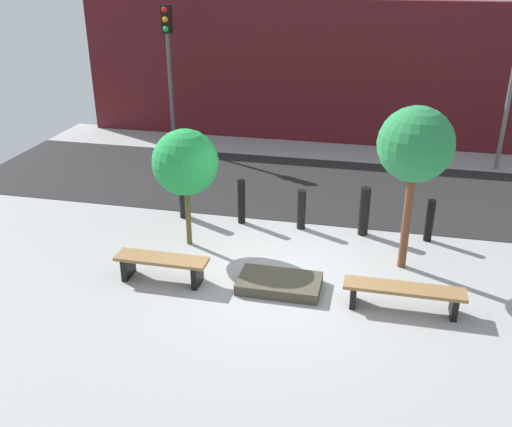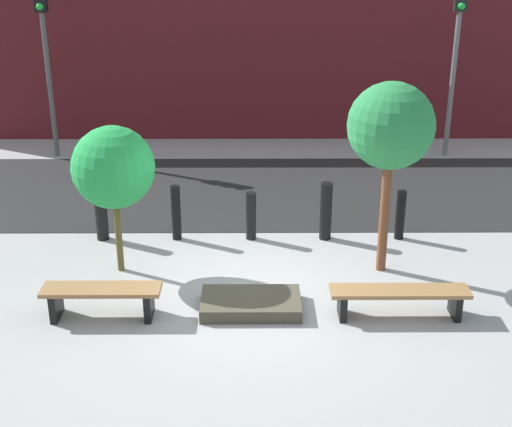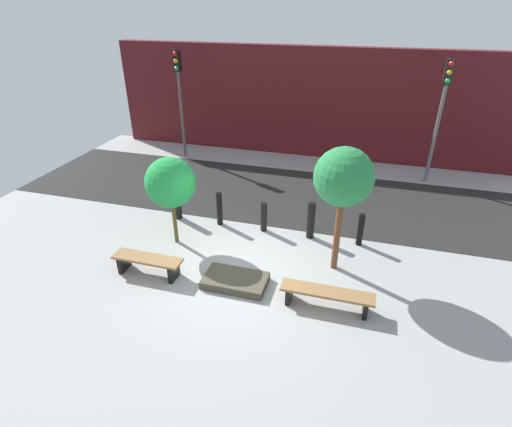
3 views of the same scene
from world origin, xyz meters
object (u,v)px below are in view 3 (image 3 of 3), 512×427
(bench_right, at_px, (327,295))
(planter_bed, at_px, (235,281))
(traffic_light_mid_west, at_px, (443,102))
(traffic_light_west, at_px, (179,86))
(bollard_far_left, at_px, (177,202))
(bollard_right, at_px, (311,220))
(bollard_center, at_px, (264,217))
(bollard_left, at_px, (219,209))
(bench_left, at_px, (148,262))
(tree_behind_left_bench, at_px, (171,183))
(tree_behind_right_bench, at_px, (344,178))
(bollard_far_right, at_px, (360,230))

(bench_right, relative_size, planter_bed, 1.36)
(traffic_light_mid_west, bearing_deg, traffic_light_west, -180.00)
(bench_right, distance_m, traffic_light_mid_west, 8.52)
(bollard_far_left, bearing_deg, traffic_light_mid_west, 33.74)
(bench_right, relative_size, bollard_right, 1.88)
(bollard_center, bearing_deg, planter_bed, -90.00)
(bollard_far_left, relative_size, bollard_left, 1.08)
(bench_left, height_order, tree_behind_left_bench, tree_behind_left_bench)
(tree_behind_right_bench, bearing_deg, bollard_right, 122.90)
(bollard_left, relative_size, traffic_light_mid_west, 0.24)
(bench_right, bearing_deg, traffic_light_west, 131.75)
(bench_left, relative_size, traffic_light_mid_west, 0.40)
(bench_left, bearing_deg, tree_behind_right_bench, 19.53)
(bollard_far_left, bearing_deg, tree_behind_left_bench, -66.60)
(planter_bed, xyz_separation_m, traffic_light_west, (-4.75, 7.50, 2.76))
(tree_behind_right_bench, relative_size, traffic_light_mid_west, 0.74)
(planter_bed, distance_m, bollard_right, 2.91)
(bollard_center, xyz_separation_m, bollard_far_right, (2.67, 0.00, 0.01))
(traffic_light_west, bearing_deg, bollard_far_right, -33.74)
(bollard_left, height_order, traffic_light_west, traffic_light_west)
(bollard_left, distance_m, traffic_light_mid_west, 8.20)
(bollard_center, relative_size, traffic_light_west, 0.21)
(bollard_far_left, bearing_deg, bollard_far_right, 0.00)
(bench_right, relative_size, bollard_center, 2.26)
(planter_bed, relative_size, tree_behind_right_bench, 0.47)
(bench_left, bearing_deg, traffic_light_mid_west, 48.25)
(bench_left, bearing_deg, bollard_far_left, 101.07)
(bollard_right, xyz_separation_m, bollard_far_right, (1.33, 0.00, -0.07))
(bench_left, distance_m, planter_bed, 2.16)
(tree_behind_right_bench, relative_size, bollard_left, 3.07)
(planter_bed, relative_size, bollard_far_right, 1.61)
(planter_bed, relative_size, bollard_right, 1.38)
(bench_left, relative_size, bollard_right, 1.60)
(bollard_right, bearing_deg, tree_behind_left_bench, -160.38)
(bollard_far_left, distance_m, bollard_left, 1.33)
(bollard_far_left, bearing_deg, bollard_right, 0.00)
(bench_right, relative_size, bollard_far_left, 1.83)
(bollard_center, xyz_separation_m, bollard_right, (1.33, 0.00, 0.09))
(tree_behind_right_bench, xyz_separation_m, bollard_far_right, (0.53, 1.24, -1.95))
(bench_right, height_order, traffic_light_mid_west, traffic_light_mid_west)
(bench_right, relative_size, traffic_light_mid_west, 0.48)
(bollard_left, relative_size, bollard_center, 1.15)
(bench_right, bearing_deg, bollard_far_right, 78.93)
(bench_left, height_order, bollard_center, bollard_center)
(planter_bed, height_order, traffic_light_mid_west, traffic_light_mid_west)
(bollard_far_left, relative_size, bollard_right, 1.03)
(tree_behind_left_bench, distance_m, bollard_far_right, 5.13)
(bench_right, xyz_separation_m, bollard_left, (-3.47, 2.75, 0.18))
(bollard_far_left, height_order, bollard_left, bollard_far_left)
(bollard_far_right, bearing_deg, planter_bed, -136.35)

